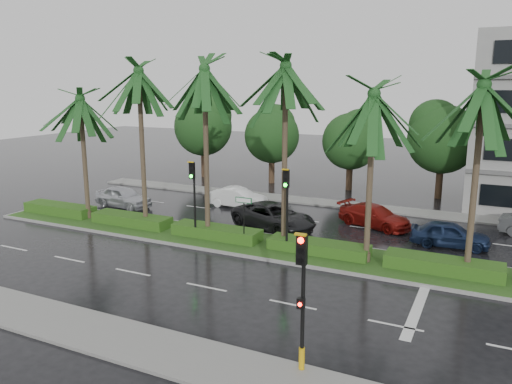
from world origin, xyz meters
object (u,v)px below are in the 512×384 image
at_px(car_silver, 123,197).
at_px(car_darkgrey, 274,216).
at_px(signal_near, 302,297).
at_px(signal_median_left, 193,188).
at_px(street_sign, 244,209).
at_px(car_white, 238,198).
at_px(car_red, 375,216).
at_px(car_blue, 450,234).

distance_m(car_silver, car_darkgrey, 11.80).
bearing_deg(car_darkgrey, signal_near, -131.66).
height_order(signal_median_left, street_sign, signal_median_left).
height_order(street_sign, car_white, street_sign).
relative_size(car_red, car_blue, 1.15).
bearing_deg(car_red, car_white, 106.44).
height_order(street_sign, car_silver, street_sign).
relative_size(car_silver, car_blue, 1.09).
bearing_deg(car_silver, street_sign, -103.71).
bearing_deg(signal_median_left, car_silver, 153.43).
bearing_deg(car_white, car_blue, -102.41).
relative_size(car_white, car_red, 0.91).
xyz_separation_m(street_sign, car_red, (5.38, 7.04, -1.45)).
xyz_separation_m(signal_near, street_sign, (-7.00, 9.87, -0.38)).
relative_size(signal_median_left, car_blue, 1.08).
relative_size(signal_median_left, street_sign, 1.68).
bearing_deg(car_white, signal_median_left, -170.57).
relative_size(street_sign, car_white, 0.61).
xyz_separation_m(street_sign, car_white, (-4.50, 7.78, -1.43)).
relative_size(car_white, car_darkgrey, 0.76).
bearing_deg(signal_near, car_white, 123.09).
bearing_deg(car_darkgrey, car_blue, -62.76).
xyz_separation_m(street_sign, car_silver, (-11.79, 4.21, -1.37)).
bearing_deg(car_blue, signal_near, 164.72).
bearing_deg(signal_median_left, street_sign, 3.47).
xyz_separation_m(signal_median_left, car_white, (-1.50, 7.96, -2.30)).
distance_m(car_white, car_darkgrey, 5.92).
height_order(signal_median_left, car_silver, signal_median_left).
distance_m(street_sign, car_white, 9.10).
bearing_deg(signal_near, street_sign, 125.34).
height_order(signal_median_left, car_red, signal_median_left).
bearing_deg(car_darkgrey, street_sign, -158.55).
distance_m(signal_near, car_silver, 23.55).
bearing_deg(car_white, car_red, -95.51).
distance_m(car_silver, car_red, 17.40).
xyz_separation_m(signal_median_left, car_blue, (12.88, 5.12, -2.31)).
bearing_deg(signal_near, car_silver, 143.15).
height_order(signal_near, signal_median_left, signal_median_left).
bearing_deg(car_blue, street_sign, 112.28).
distance_m(car_darkgrey, car_red, 6.21).
xyz_separation_m(car_silver, car_white, (7.29, 3.56, -0.05)).
bearing_deg(street_sign, signal_near, -54.66).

